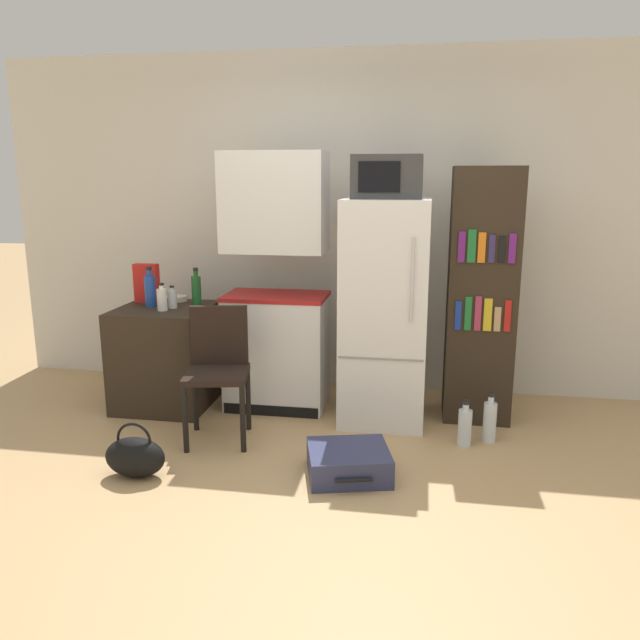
{
  "coord_description": "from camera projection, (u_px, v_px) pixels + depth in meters",
  "views": [
    {
      "loc": [
        0.5,
        -3.05,
        1.71
      ],
      "look_at": [
        -0.16,
        0.85,
        0.81
      ],
      "focal_mm": 35.0,
      "sensor_mm": 36.0,
      "label": 1
    }
  ],
  "objects": [
    {
      "name": "chair",
      "position": [
        218.0,
        361.0,
        4.13
      ],
      "size": [
        0.47,
        0.47,
        0.88
      ],
      "rotation": [
        0.0,
        0.0,
        0.19
      ],
      "color": "black",
      "rests_on": "ground_plane"
    },
    {
      "name": "suitcase_large_flat",
      "position": [
        349.0,
        462.0,
        3.66
      ],
      "size": [
        0.56,
        0.52,
        0.16
      ],
      "rotation": [
        0.0,
        0.0,
        0.25
      ],
      "color": "navy",
      "rests_on": "ground_plane"
    },
    {
      "name": "refrigerator",
      "position": [
        385.0,
        312.0,
        4.41
      ],
      "size": [
        0.59,
        0.68,
        1.57
      ],
      "color": "white",
      "rests_on": "ground_plane"
    },
    {
      "name": "water_bottle_front",
      "position": [
        490.0,
        421.0,
        4.12
      ],
      "size": [
        0.09,
        0.09,
        0.34
      ],
      "color": "silver",
      "rests_on": "ground_plane"
    },
    {
      "name": "bottle_blue_soda",
      "position": [
        150.0,
        290.0,
        4.66
      ],
      "size": [
        0.08,
        0.08,
        0.3
      ],
      "color": "#1E47A3",
      "rests_on": "side_table"
    },
    {
      "name": "wall_back",
      "position": [
        389.0,
        225.0,
        4.99
      ],
      "size": [
        6.4,
        0.1,
        2.68
      ],
      "color": "silver",
      "rests_on": "ground_plane"
    },
    {
      "name": "bookshelf",
      "position": [
        481.0,
        296.0,
        4.4
      ],
      "size": [
        0.47,
        0.41,
        1.79
      ],
      "color": "#2D2319",
      "rests_on": "ground_plane"
    },
    {
      "name": "bottle_clear_short",
      "position": [
        172.0,
        299.0,
        4.63
      ],
      "size": [
        0.07,
        0.07,
        0.17
      ],
      "color": "silver",
      "rests_on": "side_table"
    },
    {
      "name": "kitchen_hutch",
      "position": [
        276.0,
        292.0,
        4.61
      ],
      "size": [
        0.76,
        0.47,
        1.9
      ],
      "color": "white",
      "rests_on": "ground_plane"
    },
    {
      "name": "ground_plane",
      "position": [
        323.0,
        500.0,
        3.4
      ],
      "size": [
        24.0,
        24.0,
        0.0
      ],
      "primitive_type": "plane",
      "color": "tan"
    },
    {
      "name": "cereal_box",
      "position": [
        147.0,
        283.0,
        4.82
      ],
      "size": [
        0.19,
        0.07,
        0.3
      ],
      "color": "red",
      "rests_on": "side_table"
    },
    {
      "name": "bottle_green_tall",
      "position": [
        196.0,
        290.0,
        4.69
      ],
      "size": [
        0.07,
        0.07,
        0.29
      ],
      "color": "#1E6028",
      "rests_on": "side_table"
    },
    {
      "name": "bottle_milk_white",
      "position": [
        162.0,
        299.0,
        4.54
      ],
      "size": [
        0.07,
        0.07,
        0.2
      ],
      "color": "white",
      "rests_on": "side_table"
    },
    {
      "name": "water_bottle_middle",
      "position": [
        465.0,
        426.0,
        4.06
      ],
      "size": [
        0.09,
        0.09,
        0.31
      ],
      "color": "silver",
      "rests_on": "ground_plane"
    },
    {
      "name": "handbag",
      "position": [
        135.0,
        457.0,
        3.63
      ],
      "size": [
        0.36,
        0.2,
        0.33
      ],
      "color": "black",
      "rests_on": "ground_plane"
    },
    {
      "name": "side_table",
      "position": [
        166.0,
        356.0,
        4.75
      ],
      "size": [
        0.67,
        0.69,
        0.76
      ],
      "color": "#2D2319",
      "rests_on": "ground_plane"
    },
    {
      "name": "bowl",
      "position": [
        178.0,
        299.0,
        4.9
      ],
      "size": [
        0.14,
        0.14,
        0.04
      ],
      "color": "silver",
      "rests_on": "side_table"
    },
    {
      "name": "microwave",
      "position": [
        388.0,
        177.0,
        4.2
      ],
      "size": [
        0.46,
        0.45,
        0.29
      ],
      "color": "#333333",
      "rests_on": "refrigerator"
    }
  ]
}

